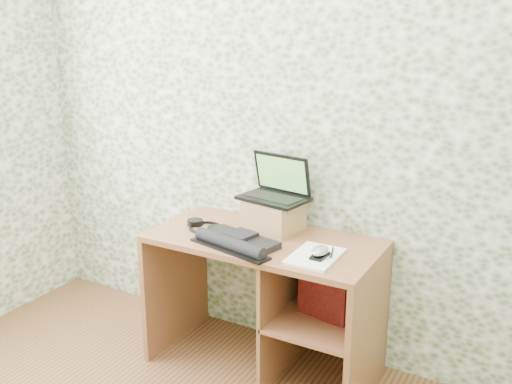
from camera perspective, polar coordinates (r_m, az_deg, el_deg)
The scene contains 10 objects.
wall_back at distance 3.09m, azimuth 3.60°, elevation 6.74°, with size 3.50×3.50×0.00m, color white.
desk at distance 3.07m, azimuth 2.35°, elevation -9.42°, with size 1.20×0.60×0.75m.
riser at distance 3.07m, azimuth 1.75°, elevation -2.28°, with size 0.28×0.23×0.17m, color #A6834A.
laptop at distance 3.07m, azimuth 2.10°, elevation 0.38°, with size 0.39×0.30×0.24m.
keyboard at distance 2.87m, azimuth -2.01°, elevation -4.95°, with size 0.48×0.33×0.07m.
headphones at distance 3.12m, azimuth -5.12°, elevation -3.46°, with size 0.25×0.22×0.03m.
notepad at distance 2.74m, azimuth 5.91°, elevation -6.43°, with size 0.21×0.30×0.01m, color white.
mouse at distance 2.71m, azimuth 6.42°, elevation -6.10°, with size 0.07×0.12×0.04m, color #AFAFB2.
pen at distance 2.77m, azimuth 7.61°, elevation -6.02°, with size 0.01×0.01×0.13m, color black.
red_box at distance 2.91m, azimuth 6.98°, elevation -9.43°, with size 0.27×0.09×0.33m, color maroon.
Camera 1 is at (1.32, -1.00, 1.82)m, focal length 40.00 mm.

